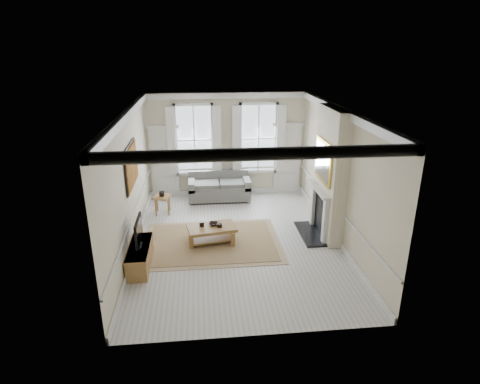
{
  "coord_description": "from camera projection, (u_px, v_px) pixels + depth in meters",
  "views": [
    {
      "loc": [
        -0.88,
        -9.3,
        4.88
      ],
      "look_at": [
        0.11,
        0.33,
        1.25
      ],
      "focal_mm": 30.0,
      "sensor_mm": 36.0,
      "label": 1
    }
  ],
  "objects": [
    {
      "name": "window_left",
      "position": [
        194.0,
        140.0,
        13.0
      ],
      "size": [
        1.26,
        0.2,
        2.2
      ],
      "primitive_type": null,
      "color": "#B2BCC6",
      "rests_on": "back_wall"
    },
    {
      "name": "door_right",
      "position": [
        287.0,
        159.0,
        13.57
      ],
      "size": [
        0.9,
        0.08,
        2.3
      ],
      "primitive_type": "cube",
      "color": "silver",
      "rests_on": "floor"
    },
    {
      "name": "fireplace",
      "position": [
        319.0,
        209.0,
        10.6
      ],
      "size": [
        0.21,
        1.45,
        1.33
      ],
      "color": "silver",
      "rests_on": "floor"
    },
    {
      "name": "painting",
      "position": [
        131.0,
        166.0,
        9.77
      ],
      "size": [
        0.05,
        1.66,
        1.06
      ],
      "primitive_type": "cube",
      "color": "#AB791D",
      "rests_on": "left_wall"
    },
    {
      "name": "back_wall",
      "position": [
        227.0,
        145.0,
        13.21
      ],
      "size": [
        5.2,
        0.0,
        5.2
      ],
      "primitive_type": "plane",
      "rotation": [
        1.57,
        0.0,
        0.0
      ],
      "color": "beige",
      "rests_on": "floor"
    },
    {
      "name": "hearth",
      "position": [
        310.0,
        234.0,
        10.83
      ],
      "size": [
        0.55,
        1.5,
        0.05
      ],
      "primitive_type": "cube",
      "color": "black",
      "rests_on": "floor"
    },
    {
      "name": "left_wall",
      "position": [
        129.0,
        183.0,
        9.61
      ],
      "size": [
        0.0,
        7.2,
        7.2
      ],
      "primitive_type": "plane",
      "rotation": [
        1.57,
        0.0,
        1.57
      ],
      "color": "beige",
      "rests_on": "floor"
    },
    {
      "name": "tv_stand",
      "position": [
        140.0,
        256.0,
        9.21
      ],
      "size": [
        0.46,
        1.44,
        0.51
      ],
      "primitive_type": "cube",
      "color": "brown",
      "rests_on": "floor"
    },
    {
      "name": "rug",
      "position": [
        212.0,
        242.0,
        10.4
      ],
      "size": [
        3.5,
        2.6,
        0.02
      ],
      "primitive_type": "cube",
      "color": "#916D4B",
      "rests_on": "floor"
    },
    {
      "name": "ceramic_pot_b",
      "position": [
        219.0,
        225.0,
        10.2
      ],
      "size": [
        0.13,
        0.13,
        0.09
      ],
      "primitive_type": "cylinder",
      "color": "black",
      "rests_on": "coffee_table"
    },
    {
      "name": "side_table",
      "position": [
        162.0,
        199.0,
        12.04
      ],
      "size": [
        0.57,
        0.57,
        0.55
      ],
      "rotation": [
        0.0,
        0.0,
        -0.3
      ],
      "color": "brown",
      "rests_on": "floor"
    },
    {
      "name": "tv",
      "position": [
        139.0,
        231.0,
        8.99
      ],
      "size": [
        0.08,
        0.9,
        0.68
      ],
      "color": "black",
      "rests_on": "tv_stand"
    },
    {
      "name": "window_right",
      "position": [
        258.0,
        138.0,
        13.2
      ],
      "size": [
        1.26,
        0.2,
        2.2
      ],
      "primitive_type": null,
      "color": "#B2BCC6",
      "rests_on": "back_wall"
    },
    {
      "name": "bowl",
      "position": [
        213.0,
        224.0,
        10.33
      ],
      "size": [
        0.27,
        0.27,
        0.06
      ],
      "primitive_type": "imported",
      "rotation": [
        0.0,
        0.0,
        -0.15
      ],
      "color": "black",
      "rests_on": "coffee_table"
    },
    {
      "name": "floor",
      "position": [
        237.0,
        241.0,
        10.46
      ],
      "size": [
        7.2,
        7.2,
        0.0
      ],
      "primitive_type": "plane",
      "color": "#B7B5AD",
      "rests_on": "ground"
    },
    {
      "name": "chimney_breast",
      "position": [
        330.0,
        174.0,
        10.28
      ],
      "size": [
        0.35,
        1.7,
        3.38
      ],
      "primitive_type": "cube",
      "color": "beige",
      "rests_on": "floor"
    },
    {
      "name": "sofa",
      "position": [
        219.0,
        188.0,
        13.19
      ],
      "size": [
        1.99,
        0.97,
        0.89
      ],
      "color": "slate",
      "rests_on": "floor"
    },
    {
      "name": "ceramic_pot_a",
      "position": [
        202.0,
        224.0,
        10.24
      ],
      "size": [
        0.12,
        0.12,
        0.12
      ],
      "primitive_type": "cylinder",
      "color": "black",
      "rests_on": "coffee_table"
    },
    {
      "name": "door_left",
      "position": [
        165.0,
        163.0,
        13.17
      ],
      "size": [
        0.9,
        0.08,
        2.3
      ],
      "primitive_type": "cube",
      "color": "silver",
      "rests_on": "floor"
    },
    {
      "name": "mirror",
      "position": [
        323.0,
        161.0,
        10.14
      ],
      "size": [
        0.06,
        1.26,
        1.06
      ],
      "primitive_type": "cube",
      "color": "gold",
      "rests_on": "chimney_breast"
    },
    {
      "name": "right_wall",
      "position": [
        339.0,
        176.0,
        10.11
      ],
      "size": [
        0.0,
        7.2,
        7.2
      ],
      "primitive_type": "plane",
      "rotation": [
        1.57,
        0.0,
        -1.57
      ],
      "color": "beige",
      "rests_on": "floor"
    },
    {
      "name": "coffee_table",
      "position": [
        212.0,
        229.0,
        10.27
      ],
      "size": [
        1.32,
        0.9,
        0.45
      ],
      "rotation": [
        0.0,
        0.0,
        0.17
      ],
      "color": "brown",
      "rests_on": "rug"
    },
    {
      "name": "ceiling",
      "position": [
        237.0,
        110.0,
        9.26
      ],
      "size": [
        7.2,
        7.2,
        0.0
      ],
      "primitive_type": "plane",
      "rotation": [
        3.14,
        0.0,
        0.0
      ],
      "color": "white",
      "rests_on": "back_wall"
    }
  ]
}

